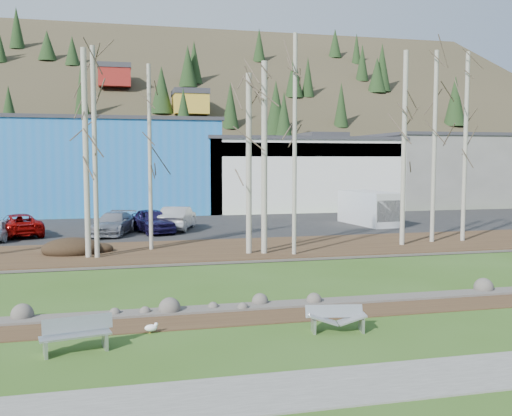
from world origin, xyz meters
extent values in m
plane|color=#2D4E15|center=(0.00, 0.00, 0.00)|extent=(200.00, 200.00, 0.00)
cube|color=#5F5F5A|center=(0.00, -3.50, 0.02)|extent=(80.00, 2.00, 0.04)
cube|color=#382616|center=(0.00, 2.10, 0.01)|extent=(80.00, 1.80, 0.03)
cube|color=#382616|center=(0.00, 14.50, 0.07)|extent=(80.00, 7.00, 0.15)
cube|color=black|center=(0.00, 25.00, 0.07)|extent=(80.00, 14.00, 0.14)
cube|color=blue|center=(-6.00, 39.00, 4.00)|extent=(20.00, 12.00, 8.00)
cube|color=#333338|center=(-6.00, 39.00, 8.15)|extent=(20.40, 12.24, 0.30)
cube|color=silver|center=(12.00, 39.00, 3.25)|extent=(18.00, 12.00, 6.50)
cube|color=#333338|center=(12.00, 39.00, 6.65)|extent=(18.36, 12.24, 0.30)
cube|color=navy|center=(12.00, 33.10, 5.60)|extent=(17.64, 0.20, 1.20)
cube|color=slate|center=(28.00, 39.00, 3.50)|extent=(14.00, 12.00, 7.00)
cube|color=#333338|center=(28.00, 39.00, 7.15)|extent=(14.28, 12.24, 0.30)
cube|color=#AEB0B3|center=(-6.17, -0.13, 0.21)|extent=(0.18, 0.53, 0.42)
cube|color=#AEB0B3|center=(-4.78, 0.16, 0.21)|extent=(0.18, 0.53, 0.42)
cube|color=#AEB0B3|center=(-5.44, 0.22, 0.66)|extent=(1.69, 0.46, 0.38)
cube|color=#AEB0B3|center=(-5.48, 0.01, 0.43)|extent=(1.77, 0.82, 0.05)
cube|color=#AEB0B3|center=(0.78, 0.22, 0.20)|extent=(0.15, 0.50, 0.39)
cube|color=#AEB0B3|center=(2.10, -0.01, 0.20)|extent=(0.15, 0.50, 0.39)
cube|color=#AEB0B3|center=(1.41, 0.30, 0.54)|extent=(1.61, 0.45, 0.35)
cube|color=#A5A7AB|center=(1.05, 0.17, 0.36)|extent=(0.84, 0.57, 0.29)
cube|color=#A5A7AB|center=(1.84, 0.03, 0.36)|extent=(0.84, 0.57, 0.29)
cylinder|color=gold|center=(-3.62, 1.11, 0.05)|extent=(0.01, 0.01, 0.10)
cylinder|color=gold|center=(-3.62, 1.17, 0.05)|extent=(0.01, 0.01, 0.10)
ellipsoid|color=white|center=(-3.59, 1.14, 0.15)|extent=(0.34, 0.19, 0.19)
cube|color=gray|center=(-3.59, 1.14, 0.19)|extent=(0.22, 0.12, 0.02)
sphere|color=white|center=(-3.45, 1.16, 0.24)|extent=(0.11, 0.11, 0.11)
cone|color=gold|center=(-3.38, 1.16, 0.24)|extent=(0.06, 0.03, 0.03)
ellipsoid|color=black|center=(-6.73, 14.70, 0.44)|extent=(2.92, 2.06, 0.57)
cylinder|color=beige|center=(-5.88, 13.39, 5.01)|extent=(0.27, 0.27, 9.73)
cylinder|color=beige|center=(-5.47, 13.23, 5.05)|extent=(0.23, 0.23, 9.81)
cylinder|color=beige|center=(1.77, 12.77, 4.53)|extent=(0.28, 0.28, 8.75)
cylinder|color=beige|center=(-2.86, 15.10, 4.84)|extent=(0.20, 0.20, 9.38)
cylinder|color=beige|center=(3.85, 11.98, 5.44)|extent=(0.20, 0.20, 10.58)
cylinder|color=beige|center=(2.50, 12.60, 4.81)|extent=(0.29, 0.29, 9.32)
cylinder|color=beige|center=(10.46, 13.58, 5.33)|extent=(0.26, 0.26, 10.35)
cylinder|color=beige|center=(14.57, 14.22, 5.43)|extent=(0.23, 0.23, 10.56)
cylinder|color=beige|center=(12.64, 14.22, 5.43)|extent=(0.23, 0.23, 10.56)
imported|color=#9E0A08|center=(-10.40, 22.22, 0.82)|extent=(3.66, 5.33, 1.35)
imported|color=#96969D|center=(-4.80, 21.54, 0.83)|extent=(3.15, 5.07, 1.37)
imported|color=#1E1848|center=(-2.43, 21.91, 0.90)|extent=(3.00, 4.79, 1.52)
imported|color=#B2B2B4|center=(-0.72, 23.05, 0.92)|extent=(2.97, 5.00, 1.56)
cube|color=white|center=(12.89, 23.06, 1.31)|extent=(2.85, 5.57, 2.34)
cube|color=black|center=(13.14, 20.97, 1.31)|extent=(2.23, 1.36, 1.45)
camera|label=1|loc=(-4.31, -14.38, 4.76)|focal=40.00mm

